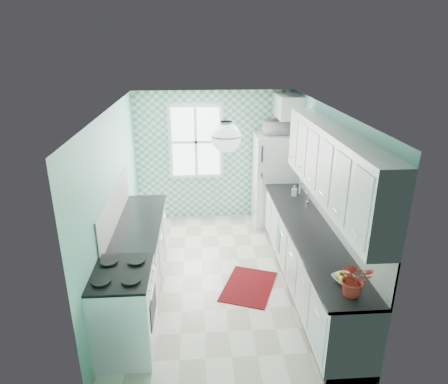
{
  "coord_description": "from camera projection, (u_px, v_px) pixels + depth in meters",
  "views": [
    {
      "loc": [
        -0.33,
        -5.25,
        3.36
      ],
      "look_at": [
        0.05,
        0.25,
        1.25
      ],
      "focal_mm": 32.0,
      "sensor_mm": 36.0,
      "label": 1
    }
  ],
  "objects": [
    {
      "name": "accent_wall",
      "position": [
        214.0,
        156.0,
        7.7
      ],
      "size": [
        3.0,
        0.01,
        2.5
      ],
      "primitive_type": "cube",
      "color": "#50AD91",
      "rests_on": "wall_back"
    },
    {
      "name": "backsplash_left",
      "position": [
        115.0,
        207.0,
        5.52
      ],
      "size": [
        0.02,
        2.15,
        0.51
      ],
      "primitive_type": "cube",
      "color": "white",
      "rests_on": "wall_left"
    },
    {
      "name": "upper_cabinets_right",
      "position": [
        332.0,
        165.0,
        4.96
      ],
      "size": [
        0.33,
        3.2,
        0.9
      ],
      "primitive_type": "cube",
      "color": "silver",
      "rests_on": "wall_right"
    },
    {
      "name": "ceiling",
      "position": [
        222.0,
        109.0,
        5.21
      ],
      "size": [
        3.0,
        4.4,
        0.02
      ],
      "primitive_type": "cube",
      "color": "white",
      "rests_on": "wall_back"
    },
    {
      "name": "upper_cabinet_fridge",
      "position": [
        288.0,
        106.0,
        7.1
      ],
      "size": [
        0.4,
        0.74,
        0.4
      ],
      "primitive_type": "cube",
      "color": "silver",
      "rests_on": "wall_right"
    },
    {
      "name": "fruit_bowl",
      "position": [
        344.0,
        279.0,
        4.25
      ],
      "size": [
        0.3,
        0.3,
        0.06
      ],
      "primitive_type": "imported",
      "rotation": [
        0.0,
        0.0,
        0.31
      ],
      "color": "white",
      "rests_on": "countertop_right"
    },
    {
      "name": "potted_plant",
      "position": [
        354.0,
        279.0,
        3.98
      ],
      "size": [
        0.37,
        0.33,
        0.37
      ],
      "primitive_type": "imported",
      "rotation": [
        0.0,
        0.0,
        -0.12
      ],
      "color": "#A0140A",
      "rests_on": "countertop_right"
    },
    {
      "name": "countertop_right",
      "position": [
        309.0,
        229.0,
        5.48
      ],
      "size": [
        0.63,
        3.6,
        0.04
      ],
      "primitive_type": "cube",
      "color": "black",
      "rests_on": "base_cabinets_right"
    },
    {
      "name": "wall_right",
      "position": [
        326.0,
        196.0,
        5.76
      ],
      "size": [
        0.02,
        4.4,
        2.5
      ],
      "primitive_type": "cube",
      "color": "#70C2AB",
      "rests_on": "floor"
    },
    {
      "name": "soap_bottle",
      "position": [
        294.0,
        191.0,
        6.57
      ],
      "size": [
        0.1,
        0.1,
        0.18
      ],
      "primitive_type": "imported",
      "rotation": [
        0.0,
        0.0,
        -0.27
      ],
      "color": "#A9B9BC",
      "rests_on": "countertop_right"
    },
    {
      "name": "microwave",
      "position": [
        276.0,
        127.0,
        7.2
      ],
      "size": [
        0.48,
        0.34,
        0.26
      ],
      "primitive_type": "imported",
      "rotation": [
        0.0,
        0.0,
        3.18
      ],
      "color": "white",
      "rests_on": "fridge"
    },
    {
      "name": "wall_back",
      "position": [
        214.0,
        156.0,
        7.72
      ],
      "size": [
        3.0,
        0.02,
        2.5
      ],
      "primitive_type": "cube",
      "color": "#70C2AB",
      "rests_on": "floor"
    },
    {
      "name": "fridge",
      "position": [
        274.0,
        180.0,
        7.56
      ],
      "size": [
        0.76,
        0.76,
        1.75
      ],
      "rotation": [
        0.0,
        0.0,
        -0.03
      ],
      "color": "silver",
      "rests_on": "floor"
    },
    {
      "name": "backsplash_right",
      "position": [
        333.0,
        210.0,
        5.41
      ],
      "size": [
        0.02,
        3.6,
        0.51
      ],
      "primitive_type": "cube",
      "color": "white",
      "rests_on": "wall_right"
    },
    {
      "name": "stove",
      "position": [
        124.0,
        310.0,
        4.48
      ],
      "size": [
        0.66,
        0.83,
        1.0
      ],
      "rotation": [
        0.0,
        0.0,
        0.05
      ],
      "color": "silver",
      "rests_on": "floor"
    },
    {
      "name": "floor",
      "position": [
        222.0,
        275.0,
        6.11
      ],
      "size": [
        3.0,
        4.4,
        0.02
      ],
      "primitive_type": "cube",
      "color": "silver",
      "rests_on": "ground"
    },
    {
      "name": "wall_front",
      "position": [
        237.0,
        289.0,
        3.6
      ],
      "size": [
        3.0,
        0.02,
        2.5
      ],
      "primitive_type": "cube",
      "color": "#70C2AB",
      "rests_on": "floor"
    },
    {
      "name": "window",
      "position": [
        196.0,
        142.0,
        7.55
      ],
      "size": [
        1.04,
        0.05,
        1.44
      ],
      "color": "white",
      "rests_on": "wall_back"
    },
    {
      "name": "sink",
      "position": [
        296.0,
        205.0,
        6.26
      ],
      "size": [
        0.5,
        0.42,
        0.53
      ],
      "rotation": [
        0.0,
        0.0,
        -0.03
      ],
      "color": "silver",
      "rests_on": "countertop_right"
    },
    {
      "name": "countertop_left",
      "position": [
        139.0,
        224.0,
        5.63
      ],
      "size": [
        0.63,
        2.15,
        0.04
      ],
      "primitive_type": "cube",
      "color": "black",
      "rests_on": "base_cabinets_left"
    },
    {
      "name": "base_cabinets_right",
      "position": [
        308.0,
        259.0,
        5.65
      ],
      "size": [
        0.6,
        3.6,
        0.9
      ],
      "primitive_type": "cube",
      "color": "white",
      "rests_on": "floor"
    },
    {
      "name": "wall_left",
      "position": [
        114.0,
        201.0,
        5.56
      ],
      "size": [
        0.02,
        4.4,
        2.5
      ],
      "primitive_type": "cube",
      "color": "#70C2AB",
      "rests_on": "floor"
    },
    {
      "name": "base_cabinets_left",
      "position": [
        140.0,
        253.0,
        5.8
      ],
      "size": [
        0.6,
        2.15,
        0.9
      ],
      "primitive_type": "cube",
      "color": "white",
      "rests_on": "floor"
    },
    {
      "name": "ceiling_light",
      "position": [
        226.0,
        137.0,
        4.53
      ],
      "size": [
        0.34,
        0.34,
        0.35
      ],
      "color": "silver",
      "rests_on": "ceiling"
    },
    {
      "name": "rug",
      "position": [
        249.0,
        286.0,
        5.79
      ],
      "size": [
        0.96,
        1.12,
        0.02
      ],
      "primitive_type": "cube",
      "rotation": [
        0.0,
        0.0,
        -0.37
      ],
      "color": "#5F0A0B",
      "rests_on": "floor"
    },
    {
      "name": "dish_towel",
      "position": [
        278.0,
        239.0,
        6.17
      ],
      "size": [
        0.08,
        0.25,
        0.39
      ],
      "primitive_type": "cube",
      "rotation": [
        0.0,
        0.0,
        -0.25
      ],
      "color": "#579E8A",
      "rests_on": "base_cabinets_right"
    }
  ]
}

